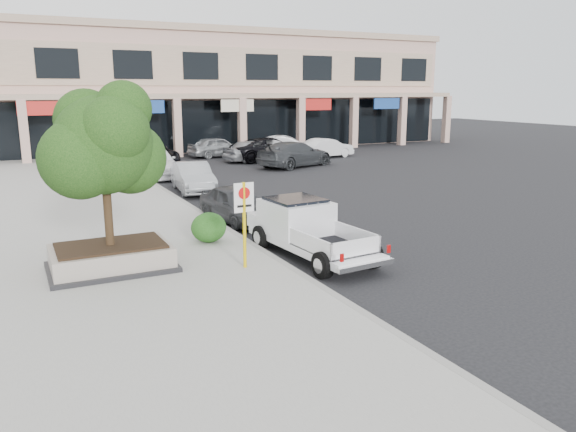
{
  "coord_description": "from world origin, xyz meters",
  "views": [
    {
      "loc": [
        -8.02,
        -12.79,
        4.81
      ],
      "look_at": [
        -0.88,
        1.5,
        1.18
      ],
      "focal_mm": 35.0,
      "sensor_mm": 36.0,
      "label": 1
    }
  ],
  "objects_px": {
    "no_parking_sign": "(244,213)",
    "lot_car_e": "(218,147)",
    "curb_car_b": "(193,177)",
    "curb_car_d": "(150,154)",
    "lot_car_b": "(286,147)",
    "lot_car_d": "(272,149)",
    "lot_car_f": "(326,148)",
    "curb_car_a": "(237,204)",
    "planter": "(111,257)",
    "lot_car_c": "(295,154)",
    "planter_tree": "(108,145)",
    "curb_car_c": "(154,162)",
    "lot_car_a": "(254,150)",
    "pickup_truck": "(313,230)"
  },
  "relations": [
    {
      "from": "lot_car_a",
      "to": "lot_car_f",
      "type": "xyz_separation_m",
      "value": [
        5.47,
        -0.29,
        -0.06
      ]
    },
    {
      "from": "pickup_truck",
      "to": "lot_car_d",
      "type": "xyz_separation_m",
      "value": [
        8.52,
        21.1,
        -0.02
      ]
    },
    {
      "from": "planter",
      "to": "planter_tree",
      "type": "height_order",
      "value": "planter_tree"
    },
    {
      "from": "lot_car_e",
      "to": "curb_car_c",
      "type": "bearing_deg",
      "value": 129.9
    },
    {
      "from": "lot_car_f",
      "to": "curb_car_a",
      "type": "bearing_deg",
      "value": 129.03
    },
    {
      "from": "curb_car_c",
      "to": "lot_car_b",
      "type": "distance_m",
      "value": 11.23
    },
    {
      "from": "planter_tree",
      "to": "no_parking_sign",
      "type": "bearing_deg",
      "value": -27.23
    },
    {
      "from": "pickup_truck",
      "to": "lot_car_a",
      "type": "xyz_separation_m",
      "value": [
        7.23,
        21.19,
        -0.06
      ]
    },
    {
      "from": "curb_car_a",
      "to": "lot_car_d",
      "type": "bearing_deg",
      "value": 55.05
    },
    {
      "from": "planter_tree",
      "to": "lot_car_e",
      "type": "xyz_separation_m",
      "value": [
        11.25,
        23.57,
        -2.68
      ]
    },
    {
      "from": "planter_tree",
      "to": "lot_car_e",
      "type": "height_order",
      "value": "planter_tree"
    },
    {
      "from": "planter",
      "to": "lot_car_d",
      "type": "xyz_separation_m",
      "value": [
        14.03,
        20.1,
        0.31
      ]
    },
    {
      "from": "curb_car_c",
      "to": "lot_car_a",
      "type": "relative_size",
      "value": 1.23
    },
    {
      "from": "lot_car_a",
      "to": "curb_car_d",
      "type": "bearing_deg",
      "value": 70.02
    },
    {
      "from": "planter",
      "to": "lot_car_c",
      "type": "height_order",
      "value": "lot_car_c"
    },
    {
      "from": "planter",
      "to": "lot_car_c",
      "type": "bearing_deg",
      "value": 49.9
    },
    {
      "from": "lot_car_d",
      "to": "lot_car_f",
      "type": "xyz_separation_m",
      "value": [
        4.18,
        -0.2,
        -0.1
      ]
    },
    {
      "from": "curb_car_b",
      "to": "lot_car_d",
      "type": "xyz_separation_m",
      "value": [
        8.44,
        9.21,
        0.08
      ]
    },
    {
      "from": "lot_car_c",
      "to": "lot_car_f",
      "type": "distance_m",
      "value": 5.33
    },
    {
      "from": "lot_car_c",
      "to": "lot_car_d",
      "type": "distance_m",
      "value": 3.46
    },
    {
      "from": "lot_car_c",
      "to": "no_parking_sign",
      "type": "bearing_deg",
      "value": 128.4
    },
    {
      "from": "curb_car_d",
      "to": "lot_car_b",
      "type": "relative_size",
      "value": 1.21
    },
    {
      "from": "lot_car_b",
      "to": "planter",
      "type": "bearing_deg",
      "value": 167.42
    },
    {
      "from": "lot_car_b",
      "to": "lot_car_c",
      "type": "height_order",
      "value": "lot_car_c"
    },
    {
      "from": "no_parking_sign",
      "to": "lot_car_a",
      "type": "height_order",
      "value": "no_parking_sign"
    },
    {
      "from": "planter",
      "to": "pickup_truck",
      "type": "distance_m",
      "value": 5.61
    },
    {
      "from": "curb_car_a",
      "to": "lot_car_d",
      "type": "height_order",
      "value": "lot_car_d"
    },
    {
      "from": "curb_car_d",
      "to": "lot_car_b",
      "type": "xyz_separation_m",
      "value": [
        9.62,
        -0.09,
        -0.02
      ]
    },
    {
      "from": "no_parking_sign",
      "to": "pickup_truck",
      "type": "height_order",
      "value": "no_parking_sign"
    },
    {
      "from": "curb_car_b",
      "to": "curb_car_d",
      "type": "bearing_deg",
      "value": 94.66
    },
    {
      "from": "planter_tree",
      "to": "lot_car_c",
      "type": "bearing_deg",
      "value": 49.91
    },
    {
      "from": "lot_car_b",
      "to": "lot_car_f",
      "type": "relative_size",
      "value": 1.14
    },
    {
      "from": "curb_car_d",
      "to": "lot_car_f",
      "type": "distance_m",
      "value": 12.38
    },
    {
      "from": "pickup_truck",
      "to": "lot_car_b",
      "type": "xyz_separation_m",
      "value": [
        9.98,
        21.91,
        -0.02
      ]
    },
    {
      "from": "curb_car_d",
      "to": "lot_car_a",
      "type": "relative_size",
      "value": 1.31
    },
    {
      "from": "lot_car_d",
      "to": "lot_car_e",
      "type": "height_order",
      "value": "lot_car_d"
    },
    {
      "from": "no_parking_sign",
      "to": "lot_car_e",
      "type": "xyz_separation_m",
      "value": [
        8.17,
        25.16,
        -0.9
      ]
    },
    {
      "from": "planter_tree",
      "to": "lot_car_d",
      "type": "xyz_separation_m",
      "value": [
        13.9,
        19.94,
        -2.63
      ]
    },
    {
      "from": "planter_tree",
      "to": "lot_car_c",
      "type": "xyz_separation_m",
      "value": [
        13.87,
        16.48,
        -2.62
      ]
    },
    {
      "from": "no_parking_sign",
      "to": "curb_car_c",
      "type": "relative_size",
      "value": 0.43
    },
    {
      "from": "planter_tree",
      "to": "lot_car_c",
      "type": "height_order",
      "value": "planter_tree"
    },
    {
      "from": "curb_car_d",
      "to": "lot_car_a",
      "type": "xyz_separation_m",
      "value": [
        6.87,
        -0.81,
        -0.05
      ]
    },
    {
      "from": "lot_car_b",
      "to": "lot_car_e",
      "type": "height_order",
      "value": "lot_car_b"
    },
    {
      "from": "no_parking_sign",
      "to": "lot_car_d",
      "type": "height_order",
      "value": "no_parking_sign"
    },
    {
      "from": "lot_car_a",
      "to": "lot_car_c",
      "type": "bearing_deg",
      "value": -173.67
    },
    {
      "from": "curb_car_a",
      "to": "lot_car_c",
      "type": "xyz_separation_m",
      "value": [
        8.82,
        12.43,
        0.13
      ]
    },
    {
      "from": "curb_car_c",
      "to": "lot_car_f",
      "type": "height_order",
      "value": "curb_car_c"
    },
    {
      "from": "no_parking_sign",
      "to": "curb_car_b",
      "type": "height_order",
      "value": "no_parking_sign"
    },
    {
      "from": "planter",
      "to": "lot_car_f",
      "type": "distance_m",
      "value": 26.97
    },
    {
      "from": "planter",
      "to": "curb_car_d",
      "type": "xyz_separation_m",
      "value": [
        5.88,
        20.99,
        0.33
      ]
    }
  ]
}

